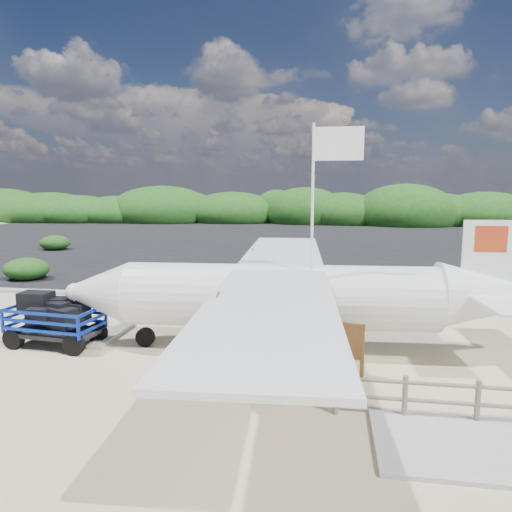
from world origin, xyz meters
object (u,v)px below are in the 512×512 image
(crew_c, at_px, (299,304))
(crew_a, at_px, (259,294))
(crew_b, at_px, (289,295))
(baggage_cart, at_px, (57,345))
(signboard, at_px, (330,375))
(flagpole, at_px, (310,361))

(crew_c, bearing_deg, crew_a, -57.07)
(crew_b, bearing_deg, baggage_cart, 37.07)
(crew_a, bearing_deg, baggage_cart, 33.45)
(crew_b, bearing_deg, signboard, 110.88)
(baggage_cart, relative_size, crew_c, 1.81)
(crew_b, bearing_deg, crew_a, 2.26)
(flagpole, height_order, signboard, flagpole)
(flagpole, height_order, crew_a, flagpole)
(crew_a, relative_size, crew_b, 1.00)
(crew_b, bearing_deg, flagpole, 107.30)
(crew_c, bearing_deg, baggage_cart, 4.64)
(signboard, bearing_deg, flagpole, 127.68)
(crew_a, relative_size, crew_c, 1.03)
(baggage_cart, bearing_deg, crew_a, 43.56)
(flagpole, xyz_separation_m, crew_b, (-1.05, 4.59, 0.89))
(flagpole, relative_size, signboard, 3.64)
(baggage_cart, distance_m, crew_c, 8.34)
(baggage_cart, height_order, crew_a, crew_a)
(signboard, bearing_deg, baggage_cart, 179.97)
(crew_a, distance_m, crew_c, 2.14)
(baggage_cart, distance_m, signboard, 8.84)
(flagpole, relative_size, crew_a, 3.87)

